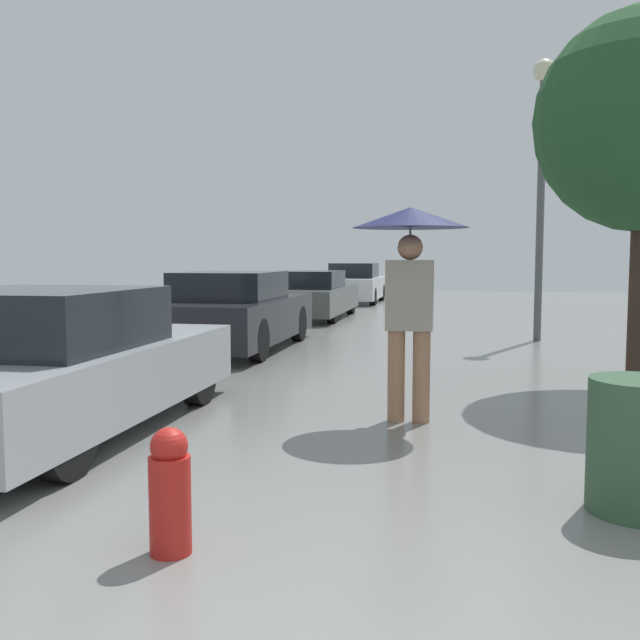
# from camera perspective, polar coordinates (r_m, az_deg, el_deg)

# --- Properties ---
(pedestrian) EXTENTS (1.05, 1.05, 1.95)m
(pedestrian) POSITION_cam_1_polar(r_m,az_deg,el_deg) (6.48, 7.22, 5.12)
(pedestrian) COLOR #9E7051
(pedestrian) RESTS_ON ground_plane
(parked_car_nearest) EXTENTS (1.88, 4.09, 1.24)m
(parked_car_nearest) POSITION_cam_1_polar(r_m,az_deg,el_deg) (6.56, -20.77, -3.38)
(parked_car_nearest) COLOR #9EA3A8
(parked_car_nearest) RESTS_ON ground_plane
(parked_car_second) EXTENTS (1.72, 4.26, 1.27)m
(parked_car_second) POSITION_cam_1_polar(r_m,az_deg,el_deg) (11.71, -6.89, 0.58)
(parked_car_second) COLOR black
(parked_car_second) RESTS_ON ground_plane
(parked_car_third) EXTENTS (1.88, 4.56, 1.17)m
(parked_car_third) POSITION_cam_1_polar(r_m,az_deg,el_deg) (17.69, -0.94, 1.97)
(parked_car_third) COLOR #4C514C
(parked_car_third) RESTS_ON ground_plane
(parked_car_farthest) EXTENTS (1.68, 4.16, 1.31)m
(parked_car_farthest) POSITION_cam_1_polar(r_m,az_deg,el_deg) (23.75, 2.82, 2.86)
(parked_car_farthest) COLOR silver
(parked_car_farthest) RESTS_ON ground_plane
(street_lamp) EXTENTS (0.39, 0.39, 4.96)m
(street_lamp) POSITION_cam_1_polar(r_m,az_deg,el_deg) (13.51, 17.33, 12.63)
(street_lamp) COLOR #515456
(street_lamp) RESTS_ON ground_plane
(trash_bin) EXTENTS (0.60, 0.60, 0.80)m
(trash_bin) POSITION_cam_1_polar(r_m,az_deg,el_deg) (4.65, 24.23, -9.18)
(trash_bin) COLOR #2D4C33
(trash_bin) RESTS_ON ground_plane
(fire_hydrant) EXTENTS (0.21, 0.21, 0.65)m
(fire_hydrant) POSITION_cam_1_polar(r_m,az_deg,el_deg) (3.78, -11.92, -13.26)
(fire_hydrant) COLOR #B21E19
(fire_hydrant) RESTS_ON ground_plane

